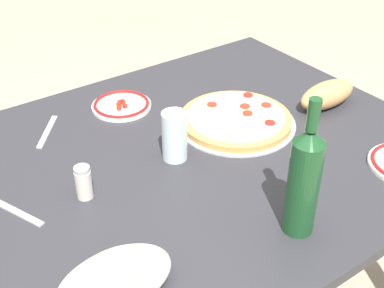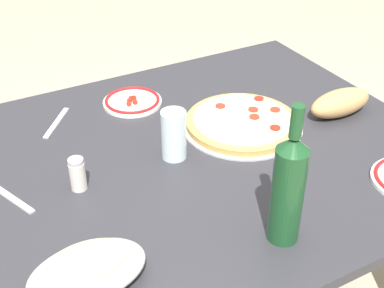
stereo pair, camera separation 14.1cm
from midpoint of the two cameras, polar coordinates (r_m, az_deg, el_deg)
name	(u,v)px [view 2 (the right image)]	position (r m, az deg, el deg)	size (l,w,h in m)	color
dining_table	(192,184)	(1.49, 2.71, -4.47)	(1.34, 1.06, 0.74)	#2D2D33
pepperoni_pizza	(242,123)	(1.55, 8.06, 2.22)	(0.35, 0.35, 0.03)	#B7B7BC
baked_pasta_dish	(87,269)	(1.06, -7.46, -13.45)	(0.24, 0.15, 0.08)	white
wine_bottle	(288,188)	(1.12, 13.95, -4.75)	(0.07, 0.07, 0.33)	#194723
water_glass	(174,135)	(1.38, 0.94, 0.91)	(0.07, 0.07, 0.14)	silver
side_plate_far	(132,101)	(1.66, -4.05, 4.57)	(0.18, 0.18, 0.02)	white
bread_loaf	(340,103)	(1.67, 18.11, 4.18)	(0.21, 0.09, 0.08)	tan
spice_shaker	(78,175)	(1.29, -9.19, -3.44)	(0.04, 0.04, 0.09)	silver
fork_left	(11,198)	(1.33, -16.13, -5.71)	(0.17, 0.02, 0.01)	#B7B7BC
fork_right	(57,123)	(1.59, -12.00, 2.19)	(0.17, 0.02, 0.01)	#B7B7BC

